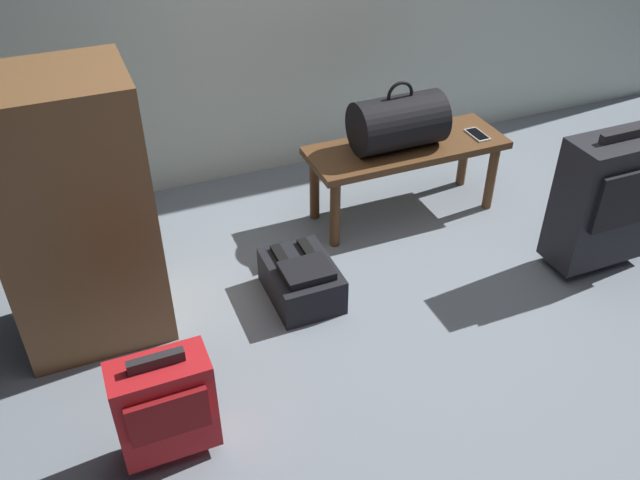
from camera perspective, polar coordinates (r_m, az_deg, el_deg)
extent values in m
plane|color=slate|center=(2.91, 11.01, -7.20)|extent=(6.60, 6.60, 0.00)
cube|color=brown|center=(3.37, 7.37, 7.77)|extent=(1.00, 0.36, 0.04)
cylinder|color=brown|center=(3.20, 1.28, 2.25)|extent=(0.05, 0.05, 0.36)
cylinder|color=brown|center=(3.60, 14.31, 5.16)|extent=(0.05, 0.05, 0.36)
cylinder|color=brown|center=(3.40, -0.47, 4.50)|extent=(0.05, 0.05, 0.36)
cylinder|color=brown|center=(3.78, 12.10, 7.07)|extent=(0.05, 0.05, 0.36)
cylinder|color=black|center=(3.28, 6.64, 9.88)|extent=(0.44, 0.26, 0.26)
torus|color=black|center=(3.22, 6.81, 12.11)|extent=(0.14, 0.02, 0.14)
cube|color=silver|center=(3.51, 13.20, 8.69)|extent=(0.07, 0.14, 0.01)
cube|color=black|center=(3.51, 13.21, 8.76)|extent=(0.06, 0.13, 0.00)
cube|color=black|center=(3.25, 23.14, 3.20)|extent=(0.46, 0.22, 0.60)
cube|color=black|center=(3.15, 24.89, 3.21)|extent=(0.37, 0.02, 0.27)
cube|color=#262628|center=(3.11, 24.52, 8.15)|extent=(0.26, 0.03, 0.04)
cylinder|color=black|center=(3.37, 19.02, -1.30)|extent=(0.02, 0.05, 0.05)
cylinder|color=black|center=(3.57, 23.02, -0.06)|extent=(0.02, 0.05, 0.05)
cube|color=red|center=(2.31, -13.03, -13.49)|extent=(0.32, 0.16, 0.37)
cube|color=maroon|center=(2.22, -12.70, -14.42)|extent=(0.26, 0.02, 0.17)
cube|color=#262628|center=(2.16, -13.76, -9.95)|extent=(0.18, 0.03, 0.04)
cylinder|color=black|center=(2.51, -15.23, -16.31)|extent=(0.02, 0.05, 0.05)
cylinder|color=black|center=(2.51, -10.08, -15.07)|extent=(0.02, 0.05, 0.05)
cube|color=black|center=(2.95, -1.60, -3.46)|extent=(0.28, 0.38, 0.17)
cube|color=black|center=(2.84, -1.15, -2.64)|extent=(0.21, 0.17, 0.04)
cube|color=black|center=(2.92, -3.25, -1.55)|extent=(0.04, 0.19, 0.02)
cube|color=black|center=(2.96, -0.96, -0.98)|extent=(0.04, 0.19, 0.02)
cube|color=brown|center=(2.69, -20.13, 1.95)|extent=(0.56, 0.44, 1.10)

